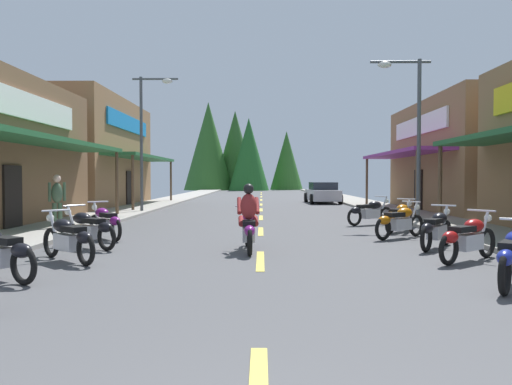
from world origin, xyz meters
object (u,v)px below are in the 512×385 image
at_px(motorcycle_parked_right_5, 400,216).
at_px(motorcycle_parked_left_3, 88,228).
at_px(streetlamp_right, 409,116).
at_px(rider_cruising_lead, 248,223).
at_px(streetlamp_left, 148,125).
at_px(motorcycle_parked_right_3, 436,228).
at_px(motorcycle_parked_right_2, 468,238).
at_px(motorcycle_parked_left_2, 68,238).
at_px(motorcycle_parked_left_4, 105,222).
at_px(pedestrian_browsing, 57,198).
at_px(parked_car_curbside, 323,193).
at_px(motorcycle_parked_right_4, 400,221).
at_px(motorcycle_parked_right_6, 370,212).

height_order(motorcycle_parked_right_5, motorcycle_parked_left_3, same).
xyz_separation_m(streetlamp_right, rider_cruising_lead, (-5.65, -6.52, -3.26)).
bearing_deg(rider_cruising_lead, streetlamp_left, 19.30).
bearing_deg(motorcycle_parked_right_3, motorcycle_parked_right_2, -143.00).
height_order(motorcycle_parked_left_2, motorcycle_parked_left_4, same).
bearing_deg(motorcycle_parked_right_2, motorcycle_parked_right_3, 50.89).
xyz_separation_m(streetlamp_right, pedestrian_browsing, (-11.85, -2.31, -2.87)).
height_order(motorcycle_parked_right_5, motorcycle_parked_left_4, same).
bearing_deg(motorcycle_parked_right_3, parked_car_curbside, 37.39).
relative_size(streetlamp_right, motorcycle_parked_right_5, 3.41).
bearing_deg(rider_cruising_lead, pedestrian_browsing, 52.22).
distance_m(motorcycle_parked_right_3, motorcycle_parked_right_5, 3.65).
bearing_deg(streetlamp_right, parked_car_curbside, 94.80).
bearing_deg(motorcycle_parked_right_4, parked_car_curbside, 51.48).
bearing_deg(parked_car_curbside, motorcycle_parked_right_4, 177.16).
bearing_deg(pedestrian_browsing, motorcycle_parked_left_2, -22.96).
distance_m(motorcycle_parked_right_5, motorcycle_parked_left_4, 8.88).
distance_m(motorcycle_parked_right_2, motorcycle_parked_right_4, 3.80).
bearing_deg(streetlamp_right, motorcycle_parked_right_3, -100.74).
bearing_deg(streetlamp_left, motorcycle_parked_right_6, -31.63).
relative_size(streetlamp_right, motorcycle_parked_left_3, 3.31).
bearing_deg(motorcycle_parked_right_5, motorcycle_parked_right_4, -157.85).
xyz_separation_m(motorcycle_parked_right_5, parked_car_curbside, (-0.25, 17.35, 0.20)).
bearing_deg(motorcycle_parked_right_5, motorcycle_parked_right_3, -144.47).
bearing_deg(streetlamp_right, streetlamp_left, 152.76).
distance_m(rider_cruising_lead, parked_car_curbside, 21.90).
bearing_deg(streetlamp_right, motorcycle_parked_left_4, -156.04).
height_order(streetlamp_right, motorcycle_parked_right_5, streetlamp_right).
distance_m(motorcycle_parked_left_3, pedestrian_browsing, 4.47).
xyz_separation_m(motorcycle_parked_right_4, rider_cruising_lead, (-4.17, -2.44, 0.17)).
relative_size(motorcycle_parked_right_3, motorcycle_parked_left_4, 1.03).
distance_m(motorcycle_parked_right_5, parked_car_curbside, 17.35).
distance_m(streetlamp_right, motorcycle_parked_right_2, 8.66).
height_order(streetlamp_right, motorcycle_parked_right_2, streetlamp_right).
height_order(motorcycle_parked_left_4, parked_car_curbside, parked_car_curbside).
height_order(motorcycle_parked_right_3, rider_cruising_lead, rider_cruising_lead).
xyz_separation_m(motorcycle_parked_right_2, rider_cruising_lead, (-4.49, 1.35, 0.17)).
relative_size(streetlamp_left, motorcycle_parked_right_2, 3.76).
height_order(motorcycle_parked_right_2, pedestrian_browsing, pedestrian_browsing).
relative_size(motorcycle_parked_left_3, rider_cruising_lead, 0.84).
height_order(motorcycle_parked_right_5, motorcycle_parked_right_6, same).
bearing_deg(motorcycle_parked_left_2, motorcycle_parked_left_3, -39.49).
bearing_deg(motorcycle_parked_left_3, motorcycle_parked_left_4, -49.90).
bearing_deg(parked_car_curbside, motorcycle_parked_right_6, 177.10).
bearing_deg(motorcycle_parked_left_4, motorcycle_parked_left_2, 146.93).
distance_m(motorcycle_parked_right_2, motorcycle_parked_left_4, 9.24).
xyz_separation_m(motorcycle_parked_right_3, motorcycle_parked_right_5, (0.14, 3.65, 0.00)).
height_order(motorcycle_parked_right_5, rider_cruising_lead, rider_cruising_lead).
height_order(rider_cruising_lead, pedestrian_browsing, pedestrian_browsing).
bearing_deg(motorcycle_parked_left_3, rider_cruising_lead, -151.00).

